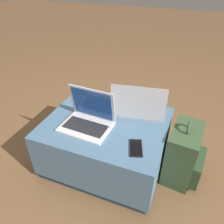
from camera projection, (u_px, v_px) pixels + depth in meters
The scene contains 6 objects.
ground_plane at pixel (107, 160), 1.73m from camera, with size 14.00×14.00×0.00m, color brown.
ottoman at pixel (107, 142), 1.62m from camera, with size 0.83×0.69×0.38m.
laptop_near at pixel (88, 119), 1.45m from camera, with size 0.34×0.26×0.25m.
laptop_far at pixel (138, 108), 1.56m from camera, with size 0.41×0.30×0.25m.
cell_phone at pixel (136, 148), 1.29m from camera, with size 0.12×0.16×0.01m.
backpack at pixel (184, 155), 1.51m from camera, with size 0.27×0.33×0.48m.
Camera 1 is at (0.48, -1.11, 1.30)m, focal length 35.00 mm.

